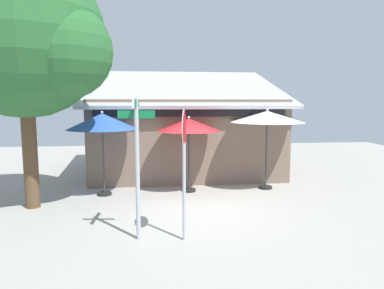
{
  "coord_description": "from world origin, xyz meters",
  "views": [
    {
      "loc": [
        -1.08,
        -8.96,
        2.88
      ],
      "look_at": [
        0.06,
        1.2,
        1.6
      ],
      "focal_mm": 32.37,
      "sensor_mm": 36.0,
      "label": 1
    }
  ],
  "objects_px": {
    "stop_sign": "(184,151)",
    "patio_umbrella_crimson_center": "(189,125)",
    "patio_umbrella_ivory_right": "(267,117)",
    "shade_tree": "(29,40)",
    "patio_umbrella_royal_blue_left": "(102,122)",
    "street_sign_post": "(137,156)"
  },
  "relations": [
    {
      "from": "patio_umbrella_royal_blue_left",
      "to": "street_sign_post",
      "type": "bearing_deg",
      "value": -71.64
    },
    {
      "from": "street_sign_post",
      "to": "patio_umbrella_ivory_right",
      "type": "relative_size",
      "value": 1.11
    },
    {
      "from": "stop_sign",
      "to": "shade_tree",
      "type": "bearing_deg",
      "value": 144.97
    },
    {
      "from": "patio_umbrella_royal_blue_left",
      "to": "patio_umbrella_crimson_center",
      "type": "xyz_separation_m",
      "value": [
        2.64,
        0.14,
        -0.14
      ]
    },
    {
      "from": "patio_umbrella_royal_blue_left",
      "to": "stop_sign",
      "type": "bearing_deg",
      "value": -60.28
    },
    {
      "from": "stop_sign",
      "to": "shade_tree",
      "type": "height_order",
      "value": "shade_tree"
    },
    {
      "from": "patio_umbrella_ivory_right",
      "to": "shade_tree",
      "type": "xyz_separation_m",
      "value": [
        -6.81,
        -1.37,
        2.09
      ]
    },
    {
      "from": "street_sign_post",
      "to": "stop_sign",
      "type": "relative_size",
      "value": 1.08
    },
    {
      "from": "patio_umbrella_royal_blue_left",
      "to": "shade_tree",
      "type": "xyz_separation_m",
      "value": [
        -1.6,
        -1.13,
        2.19
      ]
    },
    {
      "from": "patio_umbrella_royal_blue_left",
      "to": "patio_umbrella_ivory_right",
      "type": "distance_m",
      "value": 5.22
    },
    {
      "from": "patio_umbrella_ivory_right",
      "to": "patio_umbrella_crimson_center",
      "type": "bearing_deg",
      "value": -178.06
    },
    {
      "from": "stop_sign",
      "to": "patio_umbrella_ivory_right",
      "type": "bearing_deg",
      "value": 52.47
    },
    {
      "from": "street_sign_post",
      "to": "patio_umbrella_crimson_center",
      "type": "bearing_deg",
      "value": 68.95
    },
    {
      "from": "patio_umbrella_royal_blue_left",
      "to": "patio_umbrella_crimson_center",
      "type": "distance_m",
      "value": 2.65
    },
    {
      "from": "patio_umbrella_royal_blue_left",
      "to": "patio_umbrella_ivory_right",
      "type": "height_order",
      "value": "patio_umbrella_ivory_right"
    },
    {
      "from": "stop_sign",
      "to": "shade_tree",
      "type": "relative_size",
      "value": 0.41
    },
    {
      "from": "patio_umbrella_royal_blue_left",
      "to": "patio_umbrella_crimson_center",
      "type": "relative_size",
      "value": 1.07
    },
    {
      "from": "patio_umbrella_royal_blue_left",
      "to": "patio_umbrella_crimson_center",
      "type": "height_order",
      "value": "patio_umbrella_royal_blue_left"
    },
    {
      "from": "shade_tree",
      "to": "patio_umbrella_royal_blue_left",
      "type": "bearing_deg",
      "value": 35.39
    },
    {
      "from": "stop_sign",
      "to": "patio_umbrella_royal_blue_left",
      "type": "distance_m",
      "value": 4.34
    },
    {
      "from": "stop_sign",
      "to": "patio_umbrella_crimson_center",
      "type": "xyz_separation_m",
      "value": [
        0.49,
        3.9,
        0.25
      ]
    },
    {
      "from": "street_sign_post",
      "to": "patio_umbrella_ivory_right",
      "type": "distance_m",
      "value": 5.58
    }
  ]
}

